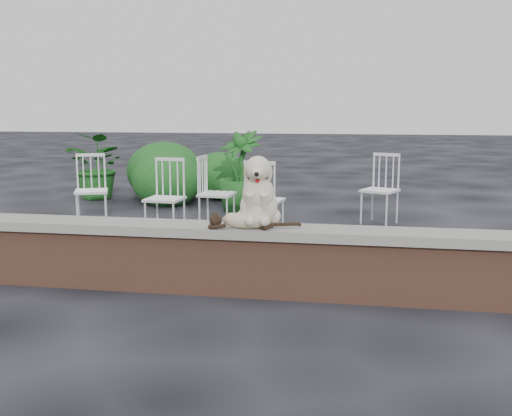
% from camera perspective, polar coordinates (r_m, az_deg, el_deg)
% --- Properties ---
extents(ground, '(60.00, 60.00, 0.00)m').
position_cam_1_polar(ground, '(5.03, 3.03, -8.36)').
color(ground, black).
rests_on(ground, ground).
extents(brick_wall, '(6.00, 0.30, 0.50)m').
position_cam_1_polar(brick_wall, '(4.96, 3.06, -5.62)').
color(brick_wall, brown).
rests_on(brick_wall, ground).
extents(capstone, '(6.20, 0.40, 0.08)m').
position_cam_1_polar(capstone, '(4.89, 3.09, -2.34)').
color(capstone, slate).
rests_on(capstone, brick_wall).
extents(dog, '(0.45, 0.56, 0.60)m').
position_cam_1_polar(dog, '(4.92, 0.28, 1.78)').
color(dog, '#C5B497').
rests_on(dog, capstone).
extents(cat, '(0.90, 0.31, 0.15)m').
position_cam_1_polar(cat, '(4.83, -0.96, -1.10)').
color(cat, tan).
rests_on(cat, capstone).
extents(chair_a, '(0.73, 0.73, 0.94)m').
position_cam_1_polar(chair_a, '(8.18, -15.55, 1.69)').
color(chair_a, white).
rests_on(chair_a, ground).
extents(chair_b, '(0.59, 0.59, 0.94)m').
position_cam_1_polar(chair_b, '(7.29, -8.77, 1.00)').
color(chair_b, white).
rests_on(chair_b, ground).
extents(chair_c, '(0.63, 0.63, 0.94)m').
position_cam_1_polar(chair_c, '(7.10, 0.81, 0.88)').
color(chair_c, white).
rests_on(chair_c, ground).
extents(chair_e, '(0.58, 0.58, 0.94)m').
position_cam_1_polar(chair_e, '(7.62, -3.78, 1.47)').
color(chair_e, white).
rests_on(chair_e, ground).
extents(chair_d, '(0.74, 0.74, 0.94)m').
position_cam_1_polar(chair_d, '(8.12, 11.81, 1.79)').
color(chair_d, white).
rests_on(chair_d, ground).
extents(potted_plant_a, '(1.22, 1.12, 1.14)m').
position_cam_1_polar(potted_plant_a, '(10.47, -14.86, 3.96)').
color(potted_plant_a, '#164614').
rests_on(potted_plant_a, ground).
extents(potted_plant_b, '(0.90, 0.90, 1.21)m').
position_cam_1_polar(potted_plant_b, '(8.85, -1.54, 3.52)').
color(potted_plant_b, '#164614').
rests_on(potted_plant_b, ground).
extents(shrubbery, '(2.12, 1.84, 1.03)m').
position_cam_1_polar(shrubbery, '(10.08, -7.40, 3.14)').
color(shrubbery, '#164614').
rests_on(shrubbery, ground).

